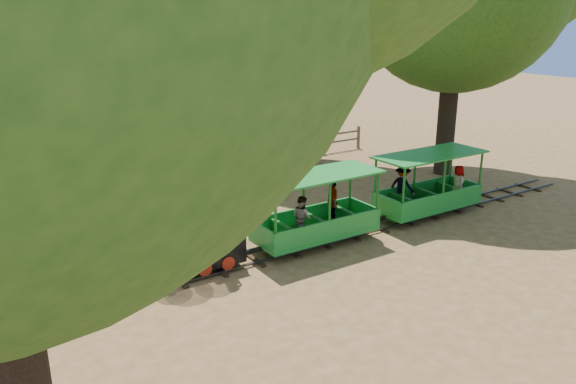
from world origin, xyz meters
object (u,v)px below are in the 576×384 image
carriage_rear (425,190)px  fence (169,163)px  locomotive (193,213)px  carriage_front (317,216)px

carriage_rear → fence: 9.36m
locomotive → carriage_front: bearing=-0.9°
carriage_front → carriage_rear: bearing=0.4°
carriage_rear → fence: bearing=121.7°
locomotive → carriage_rear: locomotive is taller
carriage_rear → fence: carriage_rear is taller
carriage_front → fence: size_ratio=0.19×
locomotive → carriage_front: size_ratio=0.76×
locomotive → carriage_rear: 7.47m
fence → carriage_front: bearing=-83.6°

